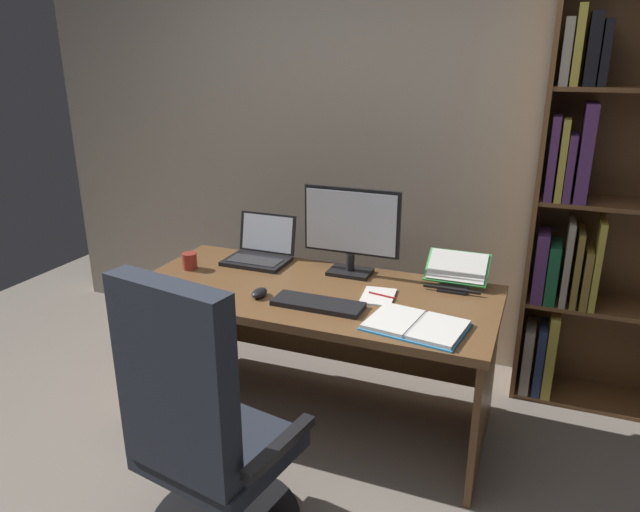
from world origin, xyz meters
TOP-DOWN VIEW (x-y plane):
  - wall_back at (0.00, 1.88)m, footprint 4.63×0.12m
  - desk at (-0.02, 0.99)m, footprint 1.78×0.81m
  - bookshelf at (1.24, 1.64)m, footprint 0.84×0.34m
  - office_chair at (-0.07, -0.03)m, footprint 0.67×0.60m
  - monitor at (0.08, 1.19)m, footprint 0.51×0.16m
  - laptop at (-0.45, 1.19)m, footprint 0.34×0.29m
  - keyboard at (0.08, 0.73)m, footprint 0.42×0.15m
  - computer_mouse at (-0.22, 0.73)m, footprint 0.06×0.10m
  - reading_stand_with_book at (0.62, 1.24)m, footprint 0.31×0.23m
  - open_binder at (0.54, 0.68)m, footprint 0.44×0.34m
  - notepad at (0.30, 0.94)m, footprint 0.17×0.23m
  - pen at (0.32, 0.94)m, footprint 0.14×0.03m
  - coffee_mug at (-0.75, 0.94)m, footprint 0.08×0.08m

SIDE VIEW (x-z plane):
  - office_chair at x=-0.07m, z-range -0.09..1.05m
  - desk at x=-0.02m, z-range 0.17..0.90m
  - notepad at x=0.30m, z-range 0.72..0.73m
  - open_binder at x=0.54m, z-range 0.72..0.75m
  - keyboard at x=0.08m, z-range 0.72..0.75m
  - pen at x=0.32m, z-range 0.73..0.74m
  - computer_mouse at x=-0.22m, z-range 0.72..0.76m
  - coffee_mug at x=-0.75m, z-range 0.72..0.81m
  - laptop at x=-0.45m, z-range 0.65..0.90m
  - reading_stand_with_book at x=0.62m, z-range 0.72..0.87m
  - monitor at x=0.08m, z-range 0.73..1.19m
  - bookshelf at x=1.24m, z-range -0.04..2.18m
  - wall_back at x=0.00m, z-range 0.00..2.62m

